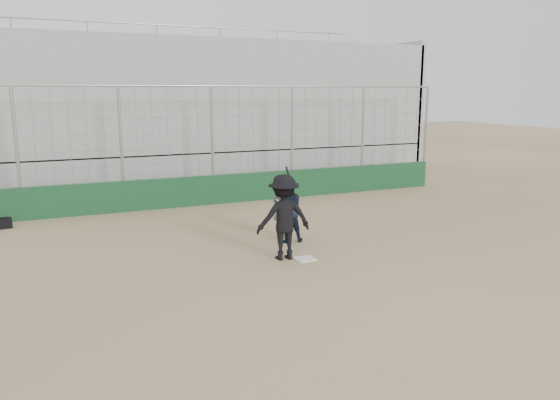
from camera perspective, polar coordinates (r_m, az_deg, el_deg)
name	(u,v)px	position (r m, az deg, el deg)	size (l,w,h in m)	color
ground	(305,259)	(12.72, 2.61, -6.22)	(90.00, 90.00, 0.00)	olive
home_plate	(305,259)	(12.72, 2.61, -6.17)	(0.44, 0.44, 0.02)	white
backstop	(213,176)	(18.86, -7.01, 2.47)	(18.10, 0.25, 4.04)	#133C1F
bleachers	(176,113)	(23.44, -10.78, 8.90)	(20.25, 6.70, 6.98)	#949494
batter_at_plate	(284,217)	(12.53, 0.39, -1.79)	(1.33, 0.85, 2.10)	black
catcher_crouched	(288,221)	(13.99, 0.83, -2.18)	(0.91, 0.76, 1.14)	black
umpire	(283,212)	(14.42, 0.34, -1.24)	(0.56, 0.37, 1.39)	#4F5664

